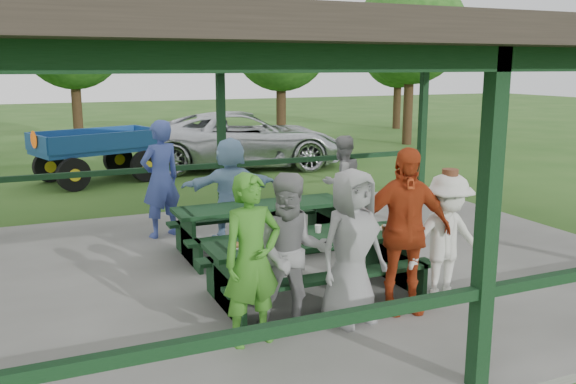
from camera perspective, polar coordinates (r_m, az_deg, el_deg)
name	(u,v)px	position (r m, az deg, el deg)	size (l,w,h in m)	color
ground	(301,270)	(9.04, 1.25, -7.30)	(90.00, 90.00, 0.00)	#264D18
concrete_slab	(301,267)	(9.03, 1.25, -7.00)	(10.00, 8.00, 0.10)	slate
pavilion_structure	(302,49)	(8.55, 1.34, 13.21)	(10.60, 8.60, 3.24)	black
picnic_table_near	(315,259)	(7.68, 2.53, -6.25)	(2.73, 1.39, 0.75)	black
picnic_table_far	(261,222)	(9.46, -2.53, -2.78)	(2.68, 1.39, 0.75)	black
table_setting	(319,234)	(7.65, 2.90, -3.94)	(2.27, 0.45, 0.10)	white
contestant_green	(252,260)	(6.28, -3.40, -6.36)	(0.66, 0.43, 1.80)	#3E8724
contestant_grey_left	(293,254)	(6.55, 0.43, -5.79)	(0.85, 0.66, 1.75)	gray
contestant_grey_mid	(352,247)	(6.81, 5.98, -5.13)	(0.86, 0.56, 1.76)	gray
contestant_red	(403,231)	(7.19, 10.73, -3.56)	(1.14, 0.48, 1.95)	#B03A18
contestant_white_fedora	(446,240)	(7.53, 14.61, -4.35)	(1.08, 0.66, 1.67)	silver
spectator_lblue	(231,189)	(10.07, -5.39, 0.29)	(1.59, 0.51, 1.72)	#90B9DF
spectator_blue	(161,179)	(10.41, -11.82, 1.21)	(0.72, 0.47, 1.98)	#3F51A5
spectator_grey	(342,182)	(10.83, 5.05, 0.93)	(0.80, 0.63, 1.65)	gray
pickup_truck	(244,140)	(17.98, -4.16, 4.92)	(2.73, 5.91, 1.64)	silver
farm_trailer	(97,155)	(16.42, -17.44, 3.36)	(4.10, 2.52, 1.43)	navy
tree_left	(72,38)	(23.96, -19.55, 13.41)	(3.70, 3.70, 5.79)	black
tree_mid	(281,42)	(22.63, -0.66, 13.87)	(3.58, 3.58, 5.60)	black
tree_right	(411,30)	(23.66, 11.44, 14.62)	(4.00, 4.00, 6.24)	black
tree_far_right	(399,52)	(29.62, 10.33, 12.80)	(3.40, 3.40, 5.31)	black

